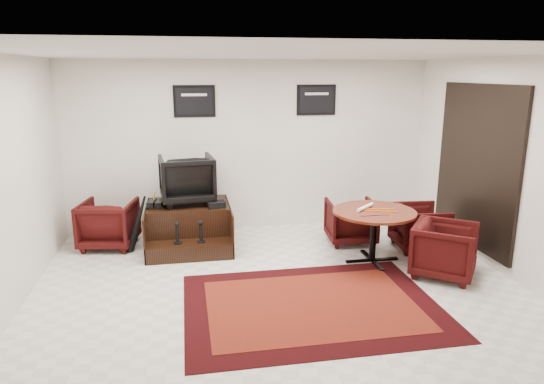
{
  "coord_description": "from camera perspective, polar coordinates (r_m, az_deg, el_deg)",
  "views": [
    {
      "loc": [
        -1.08,
        -5.41,
        2.61
      ],
      "look_at": [
        0.07,
        0.9,
        1.01
      ],
      "focal_mm": 32.0,
      "sensor_mm": 36.0,
      "label": 1
    }
  ],
  "objects": [
    {
      "name": "table_clutter",
      "position": [
        6.79,
        12.38,
        -2.22
      ],
      "size": [
        0.57,
        0.33,
        0.01
      ],
      "color": "orange",
      "rests_on": "meeting_table"
    },
    {
      "name": "umbrella_black",
      "position": [
        7.41,
        -15.57,
        -3.53
      ],
      "size": [
        0.33,
        0.12,
        0.88
      ],
      "primitive_type": null,
      "color": "black",
      "rests_on": "ground"
    },
    {
      "name": "shoes_pair",
      "position": [
        7.41,
        -13.53,
        -1.37
      ],
      "size": [
        0.26,
        0.3,
        0.1
      ],
      "color": "black",
      "rests_on": "shine_podium"
    },
    {
      "name": "table_chair_corner",
      "position": [
        6.71,
        19.68,
        -6.16
      ],
      "size": [
        1.02,
        1.03,
        0.78
      ],
      "primitive_type": "imported",
      "rotation": [
        0.0,
        0.0,
        0.93
      ],
      "color": "black",
      "rests_on": "ground"
    },
    {
      "name": "polish_kit",
      "position": [
        7.25,
        -6.55,
        -1.46
      ],
      "size": [
        0.28,
        0.22,
        0.09
      ],
      "primitive_type": "cube",
      "rotation": [
        0.0,
        0.0,
        0.17
      ],
      "color": "black",
      "rests_on": "shine_podium"
    },
    {
      "name": "ground",
      "position": [
        6.11,
        0.9,
        -11.29
      ],
      "size": [
        6.0,
        6.0,
        0.0
      ],
      "primitive_type": "plane",
      "color": "white",
      "rests_on": "ground"
    },
    {
      "name": "room_shell",
      "position": [
        5.79,
        4.72,
        5.78
      ],
      "size": [
        6.02,
        5.02,
        2.81
      ],
      "color": "white",
      "rests_on": "ground"
    },
    {
      "name": "armchair_side",
      "position": [
        7.77,
        -18.67,
        -3.3
      ],
      "size": [
        0.89,
        0.85,
        0.79
      ],
      "primitive_type": "imported",
      "rotation": [
        0.0,
        0.0,
        2.96
      ],
      "color": "black",
      "rests_on": "ground"
    },
    {
      "name": "shine_chair",
      "position": [
        7.49,
        -10.01,
        1.78
      ],
      "size": [
        0.86,
        0.82,
        0.82
      ],
      "primitive_type": "imported",
      "rotation": [
        0.0,
        0.0,
        3.24
      ],
      "color": "black",
      "rests_on": "shine_podium"
    },
    {
      "name": "table_chair_back",
      "position": [
        7.66,
        9.26,
        -3.18
      ],
      "size": [
        0.78,
        0.73,
        0.74
      ],
      "primitive_type": "imported",
      "rotation": [
        0.0,
        0.0,
        3.05
      ],
      "color": "black",
      "rests_on": "ground"
    },
    {
      "name": "umbrella_hooked",
      "position": [
        7.47,
        -15.54,
        -3.52
      ],
      "size": [
        0.32,
        0.12,
        0.85
      ],
      "primitive_type": null,
      "color": "black",
      "rests_on": "ground"
    },
    {
      "name": "table_chair_window",
      "position": [
        7.61,
        17.01,
        -3.73
      ],
      "size": [
        0.73,
        0.77,
        0.74
      ],
      "primitive_type": "imported",
      "rotation": [
        0.0,
        0.0,
        1.49
      ],
      "color": "black",
      "rests_on": "ground"
    },
    {
      "name": "shine_podium",
      "position": [
        7.55,
        -9.76,
        -4.02
      ],
      "size": [
        1.25,
        1.29,
        0.64
      ],
      "color": "black",
      "rests_on": "ground"
    },
    {
      "name": "paper_roll",
      "position": [
        6.88,
        10.91,
        -1.76
      ],
      "size": [
        0.35,
        0.32,
        0.05
      ],
      "primitive_type": "cylinder",
      "rotation": [
        0.0,
        1.57,
        0.73
      ],
      "color": "white",
      "rests_on": "meeting_table"
    },
    {
      "name": "area_rug",
      "position": [
        5.71,
        4.69,
        -13.14
      ],
      "size": [
        2.89,
        2.16,
        0.01
      ],
      "color": "black",
      "rests_on": "ground"
    },
    {
      "name": "meeting_table",
      "position": [
        6.85,
        11.92,
        -2.89
      ],
      "size": [
        1.14,
        1.14,
        0.74
      ],
      "color": "#4F160B",
      "rests_on": "ground"
    }
  ]
}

